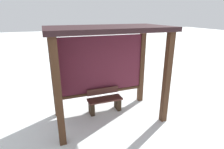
# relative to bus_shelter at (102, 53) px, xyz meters

# --- Properties ---
(ground_plane) EXTENTS (60.00, 60.00, 0.00)m
(ground_plane) POSITION_rel_bus_shelter_xyz_m (0.11, -0.21, -1.89)
(ground_plane) COLOR white
(bus_shelter) EXTENTS (3.11, 1.68, 2.60)m
(bus_shelter) POSITION_rel_bus_shelter_xyz_m (0.00, 0.00, 0.00)
(bus_shelter) COLOR #432818
(bus_shelter) RESTS_ON ground
(bench_left_inside) EXTENTS (1.05, 0.39, 0.72)m
(bench_left_inside) POSITION_rel_bus_shelter_xyz_m (0.11, 0.19, -1.57)
(bench_left_inside) COLOR #4A2721
(bench_left_inside) RESTS_ON ground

